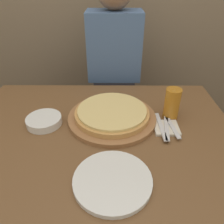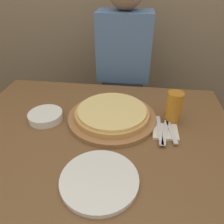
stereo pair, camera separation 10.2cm
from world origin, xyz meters
name	(u,v)px [view 1 (the left image)]	position (x,y,z in m)	size (l,w,h in m)	color
dining_table	(101,187)	(0.00, 0.00, 0.37)	(1.23, 0.93, 0.74)	brown
pizza_on_board	(112,115)	(0.06, 0.10, 0.77)	(0.42, 0.42, 0.06)	#99663D
beer_glass	(172,103)	(0.34, 0.12, 0.83)	(0.07, 0.07, 0.15)	#B7701E
dinner_plate	(113,180)	(0.06, -0.27, 0.75)	(0.27, 0.27, 0.02)	silver
side_bowl	(44,121)	(-0.25, 0.06, 0.76)	(0.16, 0.16, 0.04)	silver
napkin_stack	(166,128)	(0.30, 0.03, 0.75)	(0.11, 0.11, 0.01)	beige
fork	(161,126)	(0.28, 0.03, 0.76)	(0.02, 0.21, 0.00)	silver
dinner_knife	(167,126)	(0.30, 0.03, 0.76)	(0.05, 0.21, 0.00)	silver
spoon	(172,126)	(0.33, 0.03, 0.76)	(0.04, 0.17, 0.00)	silver
diner_person	(114,83)	(0.07, 0.64, 0.67)	(0.34, 0.20, 1.35)	#33333D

